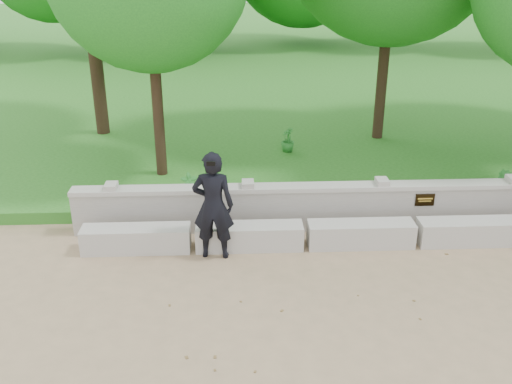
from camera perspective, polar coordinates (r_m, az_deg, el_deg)
ground at (r=9.26m, az=19.01°, el=-10.58°), size 80.00×80.00×0.00m
lawn at (r=21.88m, az=6.22°, el=10.50°), size 40.00×22.00×0.25m
concrete_bench at (r=10.68m, az=15.68°, el=-3.96°), size 11.90×0.45×0.45m
parapet_wall at (r=11.18m, az=14.77°, el=-1.23°), size 12.50×0.35×0.90m
man_main at (r=9.61m, az=-4.31°, el=-1.36°), size 0.74×0.67×1.92m
shrub_a at (r=11.31m, az=-6.64°, el=0.33°), size 0.40×0.35×0.65m
shrub_b at (r=12.56m, az=23.61°, el=0.68°), size 0.40×0.41×0.58m
shrub_d at (r=14.21m, az=3.19°, el=5.25°), size 0.39×0.41×0.60m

